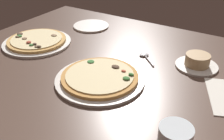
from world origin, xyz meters
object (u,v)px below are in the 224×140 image
Objects in this scene: pizza_side at (37,41)px; ramekin_on_saucer at (197,62)px; pizza_main at (100,78)px; side_plate at (91,26)px; spoon at (146,57)px.

pizza_side is 1.90× the size of ramekin_on_saucer.
side_plate is at bearing 129.19° from pizza_main.
pizza_side is 31.58cm from side_plate.
ramekin_on_saucer is 61.17cm from side_plate.
ramekin_on_saucer is 0.87× the size of side_plate.
spoon is (48.25, 13.64, -0.73)cm from pizza_side.
ramekin_on_saucer reaches higher than spoon.
pizza_main is 1.95× the size of ramekin_on_saucer.
spoon is (6.21, 24.47, -0.72)cm from pizza_main.
pizza_side reaches higher than side_plate.
ramekin_on_saucer is (68.05, 17.02, 0.88)cm from pizza_side.
side_plate is (8.39, 30.44, -0.73)cm from pizza_side.
pizza_side is at bearing -165.96° from ramekin_on_saucer.
pizza_side is 1.65× the size of side_plate.
pizza_main is 53.26cm from side_plate.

